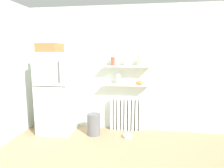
{
  "coord_description": "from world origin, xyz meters",
  "views": [
    {
      "loc": [
        0.24,
        -2.1,
        1.66
      ],
      "look_at": [
        -0.33,
        1.6,
        1.05
      ],
      "focal_mm": 31.48,
      "sensor_mm": 36.0,
      "label": 1
    }
  ],
  "objects_px": {
    "storage_jar_2": "(140,61)",
    "shelf_bowl": "(140,83)",
    "pet_food_bowl": "(128,136)",
    "storage_jar_1": "(126,61)",
    "refrigerator": "(57,91)",
    "vase": "(118,79)",
    "trash_bin": "(94,124)",
    "radiator": "(126,115)",
    "storage_jar_0": "(113,61)"
  },
  "relations": [
    {
      "from": "radiator",
      "to": "storage_jar_1",
      "type": "distance_m",
      "value": 1.14
    },
    {
      "from": "refrigerator",
      "to": "vase",
      "type": "height_order",
      "value": "refrigerator"
    },
    {
      "from": "storage_jar_2",
      "to": "trash_bin",
      "type": "relative_size",
      "value": 0.44
    },
    {
      "from": "storage_jar_2",
      "to": "pet_food_bowl",
      "type": "relative_size",
      "value": 1.0
    },
    {
      "from": "storage_jar_0",
      "to": "shelf_bowl",
      "type": "xyz_separation_m",
      "value": [
        0.55,
        0.0,
        -0.44
      ]
    },
    {
      "from": "storage_jar_2",
      "to": "shelf_bowl",
      "type": "xyz_separation_m",
      "value": [
        -0.0,
        0.0,
        -0.44
      ]
    },
    {
      "from": "storage_jar_2",
      "to": "trash_bin",
      "type": "bearing_deg",
      "value": -161.11
    },
    {
      "from": "storage_jar_1",
      "to": "radiator",
      "type": "bearing_deg",
      "value": 90.0
    },
    {
      "from": "radiator",
      "to": "shelf_bowl",
      "type": "distance_m",
      "value": 0.75
    },
    {
      "from": "storage_jar_0",
      "to": "shelf_bowl",
      "type": "bearing_deg",
      "value": 0.0
    },
    {
      "from": "shelf_bowl",
      "to": "radiator",
      "type": "bearing_deg",
      "value": 173.76
    },
    {
      "from": "storage_jar_0",
      "to": "storage_jar_1",
      "type": "xyz_separation_m",
      "value": [
        0.28,
        0.0,
        -0.0
      ]
    },
    {
      "from": "storage_jar_1",
      "to": "trash_bin",
      "type": "height_order",
      "value": "storage_jar_1"
    },
    {
      "from": "radiator",
      "to": "storage_jar_2",
      "type": "relative_size",
      "value": 3.51
    },
    {
      "from": "shelf_bowl",
      "to": "pet_food_bowl",
      "type": "relative_size",
      "value": 0.8
    },
    {
      "from": "storage_jar_0",
      "to": "vase",
      "type": "xyz_separation_m",
      "value": [
        0.11,
        0.0,
        -0.37
      ]
    },
    {
      "from": "radiator",
      "to": "pet_food_bowl",
      "type": "height_order",
      "value": "radiator"
    },
    {
      "from": "pet_food_bowl",
      "to": "storage_jar_1",
      "type": "bearing_deg",
      "value": 102.11
    },
    {
      "from": "radiator",
      "to": "storage_jar_0",
      "type": "distance_m",
      "value": 1.17
    },
    {
      "from": "radiator",
      "to": "refrigerator",
      "type": "bearing_deg",
      "value": -170.05
    },
    {
      "from": "storage_jar_1",
      "to": "trash_bin",
      "type": "bearing_deg",
      "value": -153.68
    },
    {
      "from": "storage_jar_2",
      "to": "shelf_bowl",
      "type": "distance_m",
      "value": 0.44
    },
    {
      "from": "storage_jar_1",
      "to": "shelf_bowl",
      "type": "height_order",
      "value": "storage_jar_1"
    },
    {
      "from": "trash_bin",
      "to": "storage_jar_0",
      "type": "bearing_deg",
      "value": 41.75
    },
    {
      "from": "refrigerator",
      "to": "trash_bin",
      "type": "height_order",
      "value": "refrigerator"
    },
    {
      "from": "refrigerator",
      "to": "pet_food_bowl",
      "type": "distance_m",
      "value": 1.73
    },
    {
      "from": "refrigerator",
      "to": "pet_food_bowl",
      "type": "height_order",
      "value": "refrigerator"
    },
    {
      "from": "radiator",
      "to": "storage_jar_1",
      "type": "bearing_deg",
      "value": -90.0
    },
    {
      "from": "storage_jar_1",
      "to": "shelf_bowl",
      "type": "bearing_deg",
      "value": 0.0
    },
    {
      "from": "shelf_bowl",
      "to": "storage_jar_1",
      "type": "bearing_deg",
      "value": 180.0
    },
    {
      "from": "vase",
      "to": "trash_bin",
      "type": "relative_size",
      "value": 0.49
    },
    {
      "from": "storage_jar_0",
      "to": "vase",
      "type": "height_order",
      "value": "storage_jar_0"
    },
    {
      "from": "vase",
      "to": "storage_jar_0",
      "type": "bearing_deg",
      "value": 180.0
    },
    {
      "from": "storage_jar_0",
      "to": "storage_jar_1",
      "type": "height_order",
      "value": "storage_jar_0"
    },
    {
      "from": "storage_jar_1",
      "to": "storage_jar_2",
      "type": "relative_size",
      "value": 0.94
    },
    {
      "from": "storage_jar_2",
      "to": "vase",
      "type": "height_order",
      "value": "storage_jar_2"
    },
    {
      "from": "radiator",
      "to": "vase",
      "type": "bearing_deg",
      "value": -170.02
    },
    {
      "from": "storage_jar_1",
      "to": "shelf_bowl",
      "type": "distance_m",
      "value": 0.52
    },
    {
      "from": "storage_jar_0",
      "to": "pet_food_bowl",
      "type": "distance_m",
      "value": 1.54
    },
    {
      "from": "storage_jar_2",
      "to": "vase",
      "type": "relative_size",
      "value": 0.92
    },
    {
      "from": "shelf_bowl",
      "to": "trash_bin",
      "type": "distance_m",
      "value": 1.26
    },
    {
      "from": "radiator",
      "to": "shelf_bowl",
      "type": "relative_size",
      "value": 4.4
    },
    {
      "from": "refrigerator",
      "to": "shelf_bowl",
      "type": "distance_m",
      "value": 1.73
    },
    {
      "from": "refrigerator",
      "to": "storage_jar_2",
      "type": "relative_size",
      "value": 9.42
    },
    {
      "from": "trash_bin",
      "to": "pet_food_bowl",
      "type": "height_order",
      "value": "trash_bin"
    },
    {
      "from": "vase",
      "to": "refrigerator",
      "type": "bearing_deg",
      "value": -170.05
    },
    {
      "from": "pet_food_bowl",
      "to": "shelf_bowl",
      "type": "bearing_deg",
      "value": 59.38
    },
    {
      "from": "storage_jar_0",
      "to": "shelf_bowl",
      "type": "height_order",
      "value": "storage_jar_0"
    },
    {
      "from": "storage_jar_0",
      "to": "pet_food_bowl",
      "type": "xyz_separation_m",
      "value": [
        0.35,
        -0.34,
        -1.46
      ]
    },
    {
      "from": "storage_jar_2",
      "to": "trash_bin",
      "type": "height_order",
      "value": "storage_jar_2"
    }
  ]
}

